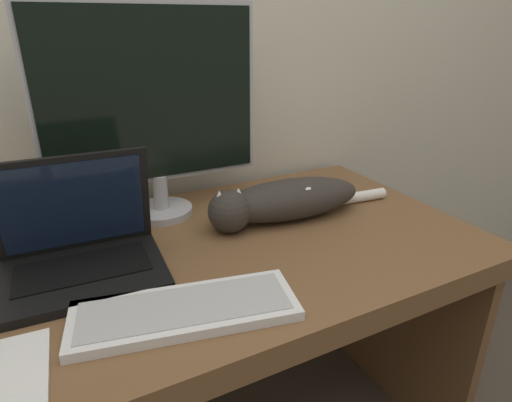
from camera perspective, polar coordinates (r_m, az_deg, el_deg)
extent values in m
cube|color=brown|center=(1.06, -6.37, -7.62)|extent=(1.36, 0.75, 0.06)
cube|color=brown|center=(1.57, 17.30, -13.15)|extent=(0.04, 0.69, 0.66)
cylinder|color=#B2B2B7|center=(1.24, -12.38, -1.31)|extent=(0.17, 0.17, 0.02)
cylinder|color=#B2B2B7|center=(1.22, -12.61, 1.18)|extent=(0.04, 0.04, 0.10)
cube|color=#B2B2B7|center=(1.16, -13.82, 13.43)|extent=(0.57, 0.02, 0.45)
cube|color=black|center=(1.15, -13.68, 13.36)|extent=(0.55, 0.01, 0.43)
cube|color=black|center=(0.99, -21.89, -9.18)|extent=(0.34, 0.26, 0.02)
cube|color=black|center=(0.99, -22.04, -8.20)|extent=(0.28, 0.15, 0.00)
cube|color=black|center=(1.02, -23.28, -0.41)|extent=(0.33, 0.08, 0.24)
cube|color=black|center=(1.01, -23.25, -0.57)|extent=(0.30, 0.07, 0.21)
cube|color=white|center=(0.83, -9.37, -14.23)|extent=(0.44, 0.23, 0.02)
cube|color=#B3B3B3|center=(0.82, -9.42, -13.61)|extent=(0.40, 0.20, 0.00)
ellipsoid|color=#332D28|center=(1.18, 4.61, 0.25)|extent=(0.43, 0.18, 0.11)
ellipsoid|color=white|center=(1.18, 5.56, 1.75)|extent=(0.20, 0.12, 0.04)
sphere|color=#332D28|center=(1.10, -3.56, -1.37)|extent=(0.11, 0.11, 0.11)
cone|color=white|center=(1.07, -4.91, 0.67)|extent=(0.03, 0.03, 0.03)
cone|color=white|center=(1.09, -2.36, 1.05)|extent=(0.03, 0.03, 0.03)
cylinder|color=white|center=(1.34, 13.93, 0.60)|extent=(0.16, 0.05, 0.03)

